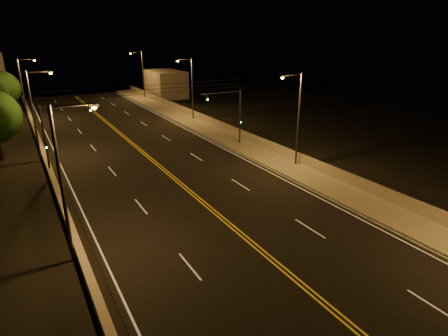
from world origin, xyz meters
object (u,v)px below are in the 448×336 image
streetlight_2 (191,85)px  streetlight_6 (24,86)px  streetlight_3 (142,72)px  streetlight_5 (35,110)px  streetlight_1 (297,115)px  traffic_signal_right (233,112)px  traffic_signal_left (55,132)px  tree_3 (2,89)px  streetlight_4 (66,175)px

streetlight_2 → streetlight_6: 24.24m
streetlight_3 → streetlight_6: (-21.45, -11.91, 0.00)m
streetlight_2 → streetlight_5: same height
streetlight_1 → streetlight_5: size_ratio=1.00×
traffic_signal_right → streetlight_2: bearing=84.3°
streetlight_5 → traffic_signal_right: size_ratio=1.40×
streetlight_1 → traffic_signal_left: streetlight_1 is taller
streetlight_1 → traffic_signal_left: size_ratio=1.40×
streetlight_1 → tree_3: streetlight_1 is taller
streetlight_6 → streetlight_5: bearing=-90.0°
streetlight_4 → streetlight_5: same height
traffic_signal_left → tree_3: (-4.03, 30.97, 0.45)m
streetlight_1 → traffic_signal_right: bearing=99.0°
traffic_signal_right → tree_3: (-22.93, 30.97, 0.45)m
streetlight_2 → tree_3: bearing=146.4°
streetlight_4 → traffic_signal_left: 15.71m
streetlight_1 → traffic_signal_left: 22.42m
streetlight_1 → streetlight_5: same height
streetlight_1 → streetlight_3: (0.00, 47.26, 0.00)m
streetlight_5 → traffic_signal_right: (19.97, -5.20, -1.19)m
streetlight_4 → streetlight_2: bearing=54.8°
streetlight_1 → streetlight_4: bearing=-163.6°
streetlight_6 → streetlight_2: bearing=-27.8°
streetlight_1 → streetlight_4: 22.36m
streetlight_3 → streetlight_5: 39.15m
streetlight_2 → streetlight_4: (-21.45, -30.39, 0.00)m
traffic_signal_left → streetlight_2: bearing=35.9°
streetlight_5 → streetlight_6: 20.85m
streetlight_6 → traffic_signal_left: 26.10m
streetlight_5 → traffic_signal_right: 20.67m
streetlight_1 → streetlight_2: bearing=90.0°
streetlight_2 → streetlight_6: (-21.45, 11.29, 0.00)m
streetlight_1 → streetlight_4: same height
traffic_signal_right → traffic_signal_left: same height
streetlight_3 → traffic_signal_right: (-1.48, -37.96, -1.19)m
traffic_signal_right → streetlight_1: bearing=-81.0°
streetlight_4 → traffic_signal_right: (19.97, 15.63, -1.19)m
streetlight_2 → tree_3: (-24.40, 16.21, -0.73)m
streetlight_1 → streetlight_5: (-21.45, 14.50, 0.00)m
streetlight_2 → streetlight_6: size_ratio=1.00×
streetlight_4 → streetlight_6: bearing=90.0°
streetlight_3 → tree_3: size_ratio=1.27×
traffic_signal_right → streetlight_3: bearing=87.8°
streetlight_2 → streetlight_5: size_ratio=1.00×
traffic_signal_left → streetlight_1: bearing=-24.5°
streetlight_1 → streetlight_4: size_ratio=1.00×
streetlight_3 → streetlight_5: same height
streetlight_4 → streetlight_6: size_ratio=1.00×
streetlight_3 → streetlight_4: size_ratio=1.00×
traffic_signal_right → traffic_signal_left: bearing=180.0°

